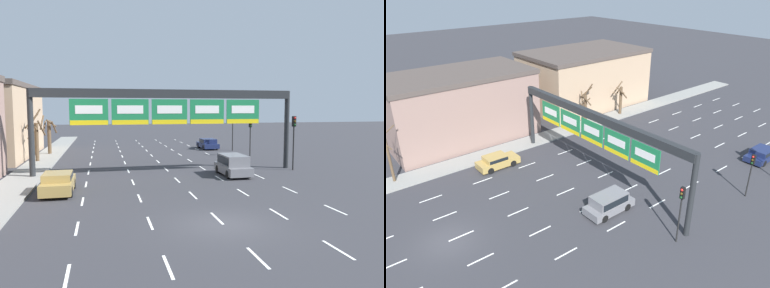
% 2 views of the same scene
% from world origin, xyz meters
% --- Properties ---
extents(ground_plane, '(220.00, 220.00, 0.00)m').
position_xyz_m(ground_plane, '(0.00, 0.00, 0.00)').
color(ground_plane, '#333338').
extents(sidewalk_left, '(2.80, 110.00, 0.15)m').
position_xyz_m(sidewalk_left, '(-11.30, 0.00, 0.07)').
color(sidewalk_left, gray).
rests_on(sidewalk_left, ground_plane).
extents(lane_dashes, '(13.32, 67.00, 0.01)m').
position_xyz_m(lane_dashes, '(0.00, 13.50, 0.00)').
color(lane_dashes, white).
rests_on(lane_dashes, ground_plane).
extents(sign_gantry, '(21.84, 0.70, 6.91)m').
position_xyz_m(sign_gantry, '(-0.00, 14.36, 5.71)').
color(sign_gantry, '#232628').
rests_on(sign_gantry, ground_plane).
extents(building_near, '(9.46, 16.75, 7.97)m').
position_xyz_m(building_near, '(-17.74, 8.95, 3.99)').
color(building_near, gray).
rests_on(building_near, ground_plane).
extents(building_far, '(10.89, 17.46, 8.00)m').
position_xyz_m(building_far, '(-18.44, 28.61, 4.01)').
color(building_far, tan).
rests_on(building_far, ground_plane).
extents(suv_grey, '(1.92, 4.31, 1.68)m').
position_xyz_m(suv_grey, '(4.75, 11.92, 0.93)').
color(suv_grey, slate).
rests_on(suv_grey, ground_plane).
extents(car_navy, '(1.99, 4.55, 1.35)m').
position_xyz_m(car_navy, '(8.13, 31.17, 0.73)').
color(car_navy, '#19234C').
rests_on(car_navy, ground_plane).
extents(car_gold, '(1.88, 4.26, 1.36)m').
position_xyz_m(car_gold, '(-8.18, 8.45, 0.73)').
color(car_gold, '#A88947').
rests_on(car_gold, ground_plane).
extents(traffic_light_near_gantry, '(0.30, 0.35, 4.70)m').
position_xyz_m(traffic_light_near_gantry, '(10.73, 13.16, 3.35)').
color(traffic_light_near_gantry, black).
rests_on(traffic_light_near_gantry, ground_plane).
extents(traffic_light_far_end, '(0.30, 0.35, 4.14)m').
position_xyz_m(traffic_light_far_end, '(10.78, 23.04, 2.98)').
color(traffic_light_far_end, black).
rests_on(traffic_light_far_end, ground_plane).
extents(tree_bare_closest, '(2.25, 2.23, 5.58)m').
position_xyz_m(tree_bare_closest, '(-11.68, -0.69, 2.94)').
color(tree_bare_closest, brown).
rests_on(tree_bare_closest, sidewalk_left).
extents(tree_bare_second, '(1.78, 1.77, 4.39)m').
position_xyz_m(tree_bare_second, '(-11.38, 29.29, 2.43)').
color(tree_bare_second, brown).
rests_on(tree_bare_second, sidewalk_left).
extents(tree_bare_third, '(2.00, 1.99, 5.17)m').
position_xyz_m(tree_bare_third, '(-11.80, 23.35, 2.61)').
color(tree_bare_third, brown).
rests_on(tree_bare_third, sidewalk_left).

